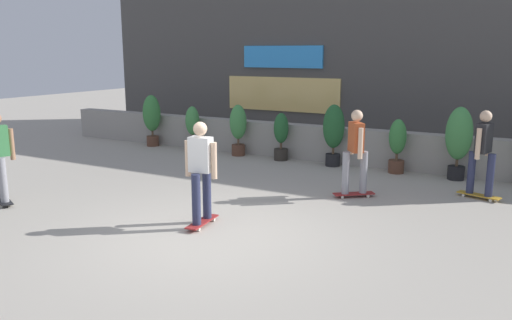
{
  "coord_description": "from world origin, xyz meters",
  "views": [
    {
      "loc": [
        4.3,
        -6.28,
        2.77
      ],
      "look_at": [
        0.0,
        1.5,
        0.9
      ],
      "focal_mm": 36.29,
      "sensor_mm": 36.0,
      "label": 1
    }
  ],
  "objects_px": {
    "potted_plant_3": "(281,135)",
    "skater_by_wall_left": "(483,150)",
    "potted_plant_5": "(397,144)",
    "potted_plant_2": "(238,127)",
    "skater_mid_plaza": "(356,149)",
    "potted_plant_1": "(193,126)",
    "skater_foreground": "(201,169)",
    "potted_plant_4": "(334,130)",
    "potted_plant_0": "(152,116)",
    "potted_plant_6": "(459,137)"
  },
  "relations": [
    {
      "from": "potted_plant_5",
      "to": "skater_mid_plaza",
      "type": "distance_m",
      "value": 2.46
    },
    {
      "from": "potted_plant_6",
      "to": "potted_plant_3",
      "type": "bearing_deg",
      "value": 180.0
    },
    {
      "from": "potted_plant_3",
      "to": "skater_by_wall_left",
      "type": "distance_m",
      "value": 5.11
    },
    {
      "from": "potted_plant_4",
      "to": "skater_foreground",
      "type": "xyz_separation_m",
      "value": [
        -0.26,
        -5.25,
        0.06
      ]
    },
    {
      "from": "potted_plant_5",
      "to": "potted_plant_4",
      "type": "bearing_deg",
      "value": -180.0
    },
    {
      "from": "potted_plant_1",
      "to": "potted_plant_6",
      "type": "xyz_separation_m",
      "value": [
        7.09,
        -0.0,
        0.26
      ]
    },
    {
      "from": "potted_plant_5",
      "to": "skater_by_wall_left",
      "type": "relative_size",
      "value": 0.74
    },
    {
      "from": "potted_plant_5",
      "to": "skater_foreground",
      "type": "height_order",
      "value": "skater_foreground"
    },
    {
      "from": "potted_plant_2",
      "to": "skater_mid_plaza",
      "type": "bearing_deg",
      "value": -30.92
    },
    {
      "from": "potted_plant_6",
      "to": "potted_plant_2",
      "type": "bearing_deg",
      "value": -180.0
    },
    {
      "from": "potted_plant_0",
      "to": "skater_by_wall_left",
      "type": "bearing_deg",
      "value": -8.51
    },
    {
      "from": "potted_plant_3",
      "to": "skater_mid_plaza",
      "type": "height_order",
      "value": "skater_mid_plaza"
    },
    {
      "from": "potted_plant_4",
      "to": "skater_by_wall_left",
      "type": "distance_m",
      "value": 3.75
    },
    {
      "from": "potted_plant_3",
      "to": "potted_plant_1",
      "type": "bearing_deg",
      "value": 180.0
    },
    {
      "from": "potted_plant_2",
      "to": "skater_foreground",
      "type": "relative_size",
      "value": 0.81
    },
    {
      "from": "skater_mid_plaza",
      "to": "skater_foreground",
      "type": "bearing_deg",
      "value": -119.8
    },
    {
      "from": "potted_plant_0",
      "to": "skater_foreground",
      "type": "relative_size",
      "value": 0.89
    },
    {
      "from": "potted_plant_1",
      "to": "potted_plant_4",
      "type": "height_order",
      "value": "potted_plant_4"
    },
    {
      "from": "potted_plant_4",
      "to": "potted_plant_5",
      "type": "distance_m",
      "value": 1.57
    },
    {
      "from": "skater_by_wall_left",
      "to": "skater_foreground",
      "type": "bearing_deg",
      "value": -133.98
    },
    {
      "from": "potted_plant_2",
      "to": "skater_mid_plaza",
      "type": "distance_m",
      "value": 4.75
    },
    {
      "from": "potted_plant_3",
      "to": "skater_mid_plaza",
      "type": "xyz_separation_m",
      "value": [
        2.78,
        -2.44,
        0.28
      ]
    },
    {
      "from": "potted_plant_3",
      "to": "potted_plant_4",
      "type": "bearing_deg",
      "value": -0.0
    },
    {
      "from": "skater_foreground",
      "to": "skater_mid_plaza",
      "type": "bearing_deg",
      "value": 60.2
    },
    {
      "from": "potted_plant_0",
      "to": "potted_plant_2",
      "type": "height_order",
      "value": "potted_plant_0"
    },
    {
      "from": "potted_plant_1",
      "to": "skater_by_wall_left",
      "type": "relative_size",
      "value": 0.74
    },
    {
      "from": "potted_plant_3",
      "to": "potted_plant_6",
      "type": "bearing_deg",
      "value": 0.0
    },
    {
      "from": "potted_plant_2",
      "to": "potted_plant_5",
      "type": "relative_size",
      "value": 1.1
    },
    {
      "from": "potted_plant_1",
      "to": "potted_plant_6",
      "type": "height_order",
      "value": "potted_plant_6"
    },
    {
      "from": "potted_plant_1",
      "to": "skater_by_wall_left",
      "type": "bearing_deg",
      "value": -10.1
    },
    {
      "from": "potted_plant_3",
      "to": "potted_plant_0",
      "type": "bearing_deg",
      "value": -180.0
    },
    {
      "from": "potted_plant_0",
      "to": "potted_plant_3",
      "type": "relative_size",
      "value": 1.23
    },
    {
      "from": "potted_plant_6",
      "to": "skater_by_wall_left",
      "type": "relative_size",
      "value": 0.95
    },
    {
      "from": "potted_plant_1",
      "to": "skater_foreground",
      "type": "distance_m",
      "value": 6.59
    },
    {
      "from": "potted_plant_0",
      "to": "skater_foreground",
      "type": "xyz_separation_m",
      "value": [
        5.44,
        -5.25,
        0.06
      ]
    },
    {
      "from": "potted_plant_5",
      "to": "skater_by_wall_left",
      "type": "distance_m",
      "value": 2.38
    },
    {
      "from": "potted_plant_6",
      "to": "skater_mid_plaza",
      "type": "bearing_deg",
      "value": -121.86
    },
    {
      "from": "potted_plant_5",
      "to": "potted_plant_6",
      "type": "xyz_separation_m",
      "value": [
        1.32,
        0.0,
        0.26
      ]
    },
    {
      "from": "potted_plant_1",
      "to": "skater_foreground",
      "type": "xyz_separation_m",
      "value": [
        3.97,
        -5.25,
        0.25
      ]
    },
    {
      "from": "potted_plant_2",
      "to": "potted_plant_4",
      "type": "height_order",
      "value": "potted_plant_4"
    },
    {
      "from": "potted_plant_0",
      "to": "potted_plant_1",
      "type": "relative_size",
      "value": 1.21
    },
    {
      "from": "potted_plant_3",
      "to": "skater_mid_plaza",
      "type": "bearing_deg",
      "value": -41.23
    },
    {
      "from": "potted_plant_0",
      "to": "skater_by_wall_left",
      "type": "distance_m",
      "value": 9.28
    },
    {
      "from": "potted_plant_3",
      "to": "skater_by_wall_left",
      "type": "bearing_deg",
      "value": -15.61
    },
    {
      "from": "potted_plant_3",
      "to": "skater_foreground",
      "type": "height_order",
      "value": "skater_foreground"
    },
    {
      "from": "potted_plant_2",
      "to": "potted_plant_5",
      "type": "distance_m",
      "value": 4.27
    },
    {
      "from": "potted_plant_0",
      "to": "potted_plant_5",
      "type": "xyz_separation_m",
      "value": [
        7.25,
        0.0,
        -0.2
      ]
    },
    {
      "from": "potted_plant_4",
      "to": "potted_plant_6",
      "type": "xyz_separation_m",
      "value": [
        2.87,
        0.0,
        0.06
      ]
    },
    {
      "from": "potted_plant_1",
      "to": "skater_foreground",
      "type": "bearing_deg",
      "value": -52.96
    },
    {
      "from": "potted_plant_0",
      "to": "potted_plant_2",
      "type": "bearing_deg",
      "value": 0.0
    }
  ]
}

